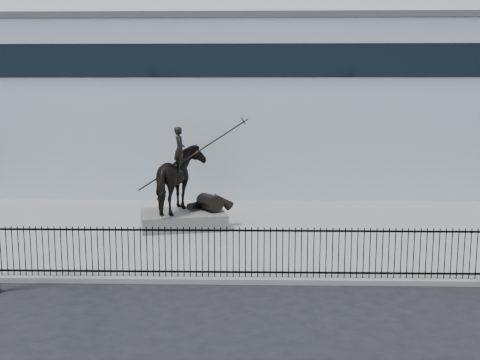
{
  "coord_description": "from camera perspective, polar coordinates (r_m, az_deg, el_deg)",
  "views": [
    {
      "loc": [
        0.19,
        -14.52,
        5.5
      ],
      "look_at": [
        -0.29,
        6.0,
        2.28
      ],
      "focal_mm": 42.0,
      "sensor_mm": 36.0,
      "label": 1
    }
  ],
  "objects": [
    {
      "name": "ground",
      "position": [
        15.53,
        0.56,
        -11.84
      ],
      "size": [
        120.0,
        120.0,
        0.0
      ],
      "primitive_type": "plane",
      "color": "black",
      "rests_on": "ground"
    },
    {
      "name": "plaza",
      "position": [
        22.19,
        0.82,
        -5.24
      ],
      "size": [
        30.0,
        12.0,
        0.15
      ],
      "primitive_type": "cube",
      "color": "gray",
      "rests_on": "ground"
    },
    {
      "name": "equestrian_statue",
      "position": [
        22.33,
        -5.69,
        0.01
      ],
      "size": [
        4.13,
        3.04,
        3.58
      ],
      "rotation": [
        0.0,
        0.0,
        0.23
      ],
      "color": "black",
      "rests_on": "statue_plinth"
    },
    {
      "name": "statue_plinth",
      "position": [
        22.62,
        -5.79,
        -4.01
      ],
      "size": [
        3.72,
        2.95,
        0.62
      ],
      "primitive_type": "cube",
      "rotation": [
        0.0,
        0.0,
        0.23
      ],
      "color": "#4F4C48",
      "rests_on": "plaza"
    },
    {
      "name": "building",
      "position": [
        34.53,
        1.04,
        7.26
      ],
      "size": [
        44.0,
        14.0,
        9.0
      ],
      "primitive_type": "cube",
      "color": "white",
      "rests_on": "ground"
    },
    {
      "name": "picket_fence",
      "position": [
        16.43,
        0.63,
        -7.34
      ],
      "size": [
        22.1,
        0.1,
        1.5
      ],
      "color": "black",
      "rests_on": "plaza"
    }
  ]
}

